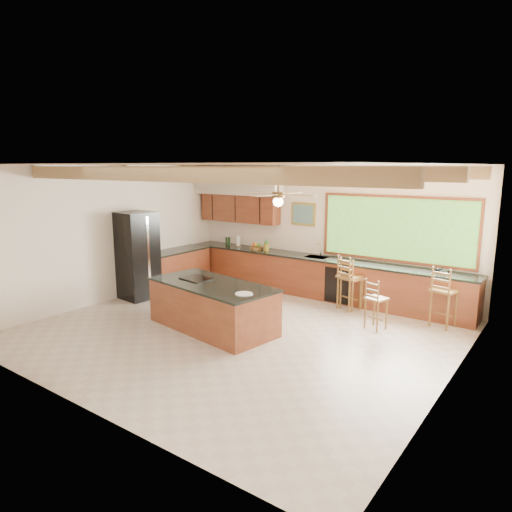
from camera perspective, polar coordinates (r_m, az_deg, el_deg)
The scene contains 9 objects.
ground at distance 8.45m, azimuth -2.13°, elevation -9.43°, with size 7.20×7.20×0.00m, color #C0B39F.
room_shell at distance 8.57m, azimuth -0.44°, elevation 6.10°, with size 7.27×6.54×3.02m.
counter_run at distance 10.74m, azimuth 2.67°, elevation -2.34°, with size 7.12×3.10×1.24m.
island at distance 8.52m, azimuth -5.47°, elevation -6.21°, with size 2.63×1.53×0.88m.
refrigerator at distance 10.65m, azimuth -14.62°, elevation 0.06°, with size 0.84×0.82×1.97m.
bar_stool_a at distance 9.67m, azimuth 11.47°, elevation -2.71°, with size 0.53×0.53×1.16m.
bar_stool_b at distance 8.65m, azimuth 14.71°, elevation -5.31°, with size 0.42×0.42×0.97m.
bar_stool_c at distance 9.70m, azimuth 11.75°, elevation -2.88°, with size 0.49×0.49×1.11m.
bar_stool_d at distance 9.12m, azimuth 22.42°, elevation -4.18°, with size 0.50×0.50×1.16m.
Camera 1 is at (4.87, -6.23, 2.97)m, focal length 32.00 mm.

